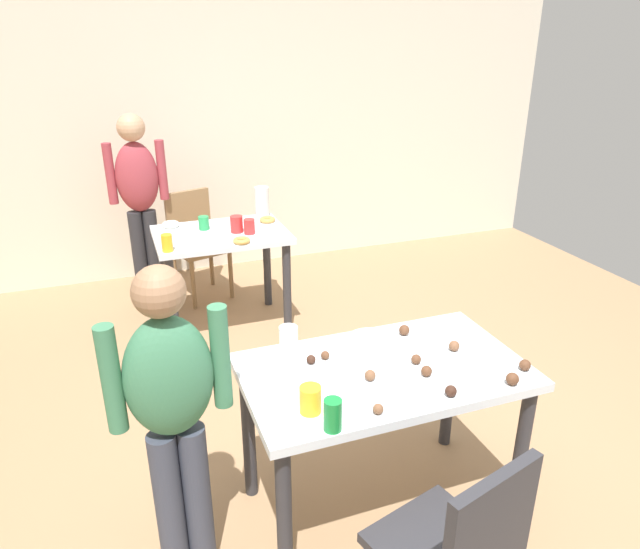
{
  "coord_description": "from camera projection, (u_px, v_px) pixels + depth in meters",
  "views": [
    {
      "loc": [
        -1.04,
        -1.99,
        2.05
      ],
      "look_at": [
        -0.09,
        0.58,
        0.9
      ],
      "focal_mm": 32.42,
      "sensor_mm": 36.0,
      "label": 1
    }
  ],
  "objects": [
    {
      "name": "wall_back",
      "position": [
        228.0,
        125.0,
        5.12
      ],
      "size": [
        6.4,
        0.1,
        2.6
      ],
      "primitive_type": "cube",
      "color": "beige",
      "rests_on": "ground_plane"
    },
    {
      "name": "cake_ball_0",
      "position": [
        427.0,
        371.0,
        2.36
      ],
      "size": [
        0.04,
        0.04,
        0.04
      ],
      "primitive_type": "sphere",
      "color": "brown",
      "rests_on": "dining_table_near"
    },
    {
      "name": "cup_far_1",
      "position": [
        167.0,
        243.0,
        3.7
      ],
      "size": [
        0.07,
        0.07,
        0.11
      ],
      "primitive_type": "cylinder",
      "color": "yellow",
      "rests_on": "dining_table_far"
    },
    {
      "name": "cake_ball_9",
      "position": [
        378.0,
        409.0,
        2.13
      ],
      "size": [
        0.04,
        0.04,
        0.04
      ],
      "primitive_type": "sphere",
      "color": "brown",
      "rests_on": "dining_table_near"
    },
    {
      "name": "dining_table_near",
      "position": [
        383.0,
        390.0,
        2.47
      ],
      "size": [
        1.19,
        0.69,
        0.75
      ],
      "color": "silver",
      "rests_on": "ground_plane"
    },
    {
      "name": "chair_near_table",
      "position": [
        459.0,
        549.0,
        1.88
      ],
      "size": [
        0.49,
        0.49,
        0.87
      ],
      "color": "#2D2D33",
      "rests_on": "ground_plane"
    },
    {
      "name": "dining_table_far",
      "position": [
        222.0,
        249.0,
        4.13
      ],
      "size": [
        0.92,
        0.66,
        0.75
      ],
      "color": "silver",
      "rests_on": "ground_plane"
    },
    {
      "name": "cup_far_2",
      "position": [
        237.0,
        224.0,
        4.06
      ],
      "size": [
        0.09,
        0.09,
        0.12
      ],
      "primitive_type": "cylinder",
      "color": "red",
      "rests_on": "dining_table_far"
    },
    {
      "name": "person_girl_near",
      "position": [
        172.0,
        407.0,
        2.1
      ],
      "size": [
        0.45,
        0.22,
        1.35
      ],
      "color": "#383D4C",
      "rests_on": "ground_plane"
    },
    {
      "name": "donut_far_2",
      "position": [
        171.0,
        224.0,
        4.19
      ],
      "size": [
        0.13,
        0.13,
        0.04
      ],
      "primitive_type": "torus",
      "color": "white",
      "rests_on": "dining_table_far"
    },
    {
      "name": "chair_far_table",
      "position": [
        196.0,
        238.0,
        4.75
      ],
      "size": [
        0.5,
        0.5,
        0.87
      ],
      "color": "olive",
      "rests_on": "ground_plane"
    },
    {
      "name": "pitcher_far",
      "position": [
        262.0,
        202.0,
        4.39
      ],
      "size": [
        0.11,
        0.11,
        0.23
      ],
      "primitive_type": "cylinder",
      "color": "white",
      "rests_on": "dining_table_far"
    },
    {
      "name": "soda_can",
      "position": [
        333.0,
        415.0,
        2.03
      ],
      "size": [
        0.07,
        0.07,
        0.12
      ],
      "primitive_type": "cylinder",
      "color": "#198438",
      "rests_on": "dining_table_near"
    },
    {
      "name": "cup_far_3",
      "position": [
        204.0,
        223.0,
        4.12
      ],
      "size": [
        0.07,
        0.07,
        0.1
      ],
      "primitive_type": "cylinder",
      "color": "green",
      "rests_on": "dining_table_far"
    },
    {
      "name": "cake_ball_4",
      "position": [
        512.0,
        379.0,
        2.3
      ],
      "size": [
        0.05,
        0.05,
        0.05
      ],
      "primitive_type": "sphere",
      "color": "brown",
      "rests_on": "dining_table_near"
    },
    {
      "name": "fork_near",
      "position": [
        308.0,
        379.0,
        2.35
      ],
      "size": [
        0.17,
        0.02,
        0.01
      ],
      "primitive_type": "cube",
      "color": "silver",
      "rests_on": "dining_table_near"
    },
    {
      "name": "person_adult_far",
      "position": [
        139.0,
        194.0,
        4.46
      ],
      "size": [
        0.45,
        0.21,
        1.51
      ],
      "color": "#28282D",
      "rests_on": "ground_plane"
    },
    {
      "name": "cake_ball_2",
      "position": [
        451.0,
        391.0,
        2.23
      ],
      "size": [
        0.05,
        0.05,
        0.05
      ],
      "primitive_type": "sphere",
      "color": "#3D2319",
      "rests_on": "dining_table_near"
    },
    {
      "name": "donut_far_1",
      "position": [
        267.0,
        220.0,
        4.3
      ],
      "size": [
        0.12,
        0.12,
        0.03
      ],
      "primitive_type": "torus",
      "color": "gold",
      "rests_on": "dining_table_far"
    },
    {
      "name": "cake_ball_1",
      "position": [
        404.0,
        330.0,
        2.68
      ],
      "size": [
        0.05,
        0.05,
        0.05
      ],
      "primitive_type": "sphere",
      "color": "brown",
      "rests_on": "dining_table_near"
    },
    {
      "name": "cup_near_1",
      "position": [
        310.0,
        399.0,
        2.13
      ],
      "size": [
        0.08,
        0.08,
        0.11
      ],
      "primitive_type": "cylinder",
      "color": "yellow",
      "rests_on": "dining_table_near"
    },
    {
      "name": "cake_ball_6",
      "position": [
        525.0,
        365.0,
        2.4
      ],
      "size": [
        0.05,
        0.05,
        0.05
      ],
      "primitive_type": "sphere",
      "color": "brown",
      "rests_on": "dining_table_near"
    },
    {
      "name": "cake_ball_10",
      "position": [
        370.0,
        375.0,
        2.33
      ],
      "size": [
        0.05,
        0.05,
        0.05
      ],
      "primitive_type": "sphere",
      "color": "brown",
      "rests_on": "dining_table_near"
    },
    {
      "name": "cup_near_0",
      "position": [
        289.0,
        339.0,
        2.53
      ],
      "size": [
        0.08,
        0.08,
        0.12
      ],
      "primitive_type": "cylinder",
      "color": "white",
      "rests_on": "dining_table_near"
    },
    {
      "name": "donut_far_0",
      "position": [
        242.0,
        241.0,
        3.86
      ],
      "size": [
        0.12,
        0.12,
        0.03
      ],
      "primitive_type": "torus",
      "color": "gold",
      "rests_on": "dining_table_far"
    },
    {
      "name": "cup_far_0",
      "position": [
        249.0,
        227.0,
        4.03
      ],
      "size": [
        0.08,
        0.08,
        0.11
      ],
      "primitive_type": "cylinder",
      "color": "red",
      "rests_on": "dining_table_far"
    },
    {
      "name": "cake_ball_5",
      "position": [
        325.0,
        355.0,
        2.48
      ],
      "size": [
        0.04,
        0.04,
        0.04
      ],
      "primitive_type": "sphere",
      "color": "brown",
      "rests_on": "dining_table_near"
    },
    {
      "name": "mixing_bowl",
      "position": [
        371.0,
        348.0,
        2.5
      ],
      "size": [
        0.22,
        0.22,
        0.08
      ],
      "primitive_type": "cylinder",
      "color": "white",
      "rests_on": "dining_table_near"
    },
    {
      "name": "cake_ball_3",
      "position": [
        311.0,
        359.0,
        2.45
      ],
      "size": [
        0.04,
        0.04,
        0.04
      ],
      "primitive_type": "sphere",
      "color": "#3D2319",
      "rests_on": "dining_table_near"
    },
    {
      "name": "ground_plane",
      "position": [
        378.0,
        483.0,
        2.85
      ],
      "size": [
        6.4,
        6.4,
        0.0
      ],
      "primitive_type": "plane",
      "color": "#9E7A56"
    },
    {
      "name": "cake_ball_7",
      "position": [
        454.0,
        346.0,
        2.55
      ],
      "size": [
        0.05,
        0.05,
        0.05
      ],
      "primitive_type": "sphere",
      "color": "brown",
      "rests_on": "dining_table_near"
    },
    {
      "name": "cake_ball_8",
      "position": [
        416.0,
        359.0,
        2.45
      ],
      "size": [
        0.04,
        0.04,
        0.04
      ],
      "primitive_type": "sphere",
      "color": "brown",
      "rests_on": "dining_table_near"
    }
  ]
}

